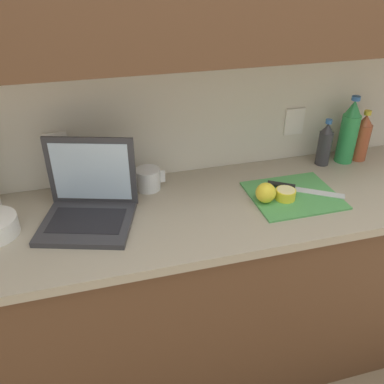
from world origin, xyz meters
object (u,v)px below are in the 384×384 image
(bottle_water_clear, at_px, (325,144))
(laptop, at_px, (89,202))
(cutting_board, at_px, (293,195))
(knife, at_px, (292,187))
(lemon_half_cut, at_px, (285,194))
(bottle_green_soda, at_px, (362,138))
(bottle_oil_tall, at_px, (349,132))
(measuring_cup, at_px, (148,179))
(lemon_whole_beside, at_px, (266,193))

(bottle_water_clear, bearing_deg, laptop, -171.22)
(cutting_board, relative_size, knife, 1.26)
(laptop, height_order, knife, laptop)
(lemon_half_cut, bearing_deg, bottle_green_soda, 26.31)
(cutting_board, bearing_deg, laptop, 175.45)
(knife, xyz_separation_m, bottle_green_soda, (0.43, 0.18, 0.09))
(bottle_oil_tall, height_order, measuring_cup, bottle_oil_tall)
(knife, distance_m, lemon_half_cut, 0.09)
(lemon_whole_beside, height_order, bottle_oil_tall, bottle_oil_tall)
(lemon_whole_beside, bearing_deg, knife, 22.27)
(laptop, distance_m, cutting_board, 0.78)
(laptop, distance_m, bottle_green_soda, 1.23)
(cutting_board, bearing_deg, measuring_cup, 158.84)
(knife, height_order, lemon_whole_beside, lemon_whole_beside)
(knife, bearing_deg, bottle_water_clear, 69.79)
(measuring_cup, bearing_deg, bottle_water_clear, 0.90)
(cutting_board, height_order, bottle_green_soda, bottle_green_soda)
(bottle_green_soda, xyz_separation_m, bottle_water_clear, (-0.19, -0.00, -0.01))
(laptop, height_order, measuring_cup, laptop)
(lemon_whole_beside, distance_m, bottle_oil_tall, 0.56)
(knife, relative_size, lemon_half_cut, 3.46)
(knife, bearing_deg, bottle_green_soda, 55.87)
(laptop, bearing_deg, bottle_green_soda, 24.84)
(knife, bearing_deg, bottle_oil_tall, 60.13)
(knife, relative_size, bottle_water_clear, 1.27)
(laptop, distance_m, measuring_cup, 0.28)
(lemon_whole_beside, height_order, bottle_green_soda, bottle_green_soda)
(laptop, relative_size, lemon_whole_beside, 4.92)
(measuring_cup, bearing_deg, bottle_oil_tall, 0.79)
(lemon_half_cut, bearing_deg, knife, 45.26)
(measuring_cup, bearing_deg, knife, -17.00)
(knife, bearing_deg, lemon_half_cut, -101.81)
(bottle_green_soda, bearing_deg, bottle_oil_tall, 180.00)
(laptop, bearing_deg, measuring_cup, 49.05)
(laptop, bearing_deg, bottle_water_clear, 26.17)
(bottle_oil_tall, xyz_separation_m, bottle_water_clear, (-0.11, -0.00, -0.04))
(lemon_whole_beside, xyz_separation_m, bottle_water_clear, (0.39, 0.24, 0.05))
(cutting_board, distance_m, knife, 0.04)
(cutting_board, distance_m, bottle_water_clear, 0.35)
(bottle_water_clear, distance_m, measuring_cup, 0.80)
(laptop, xyz_separation_m, lemon_half_cut, (0.73, -0.08, -0.04))
(bottle_oil_tall, bearing_deg, laptop, -172.06)
(cutting_board, bearing_deg, lemon_half_cut, -156.79)
(cutting_board, height_order, lemon_whole_beside, lemon_whole_beside)
(knife, height_order, bottle_green_soda, bottle_green_soda)
(lemon_half_cut, xyz_separation_m, bottle_water_clear, (0.30, 0.24, 0.07))
(lemon_half_cut, distance_m, bottle_oil_tall, 0.49)
(knife, relative_size, bottle_green_soda, 1.15)
(bottle_green_soda, bearing_deg, measuring_cup, -179.27)
(bottle_water_clear, bearing_deg, lemon_whole_beside, -148.06)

